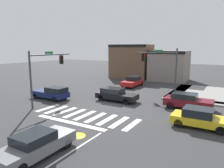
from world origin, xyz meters
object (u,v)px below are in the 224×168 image
at_px(traffic_signal_northeast, 161,64).
at_px(car_gray, 36,145).
at_px(car_yellow, 200,118).
at_px(car_maroon, 187,101).
at_px(traffic_signal_southwest, 46,67).
at_px(car_red, 133,81).
at_px(car_navy, 52,93).
at_px(car_black, 116,94).

xyz_separation_m(traffic_signal_northeast, car_gray, (-1.30, -17.53, -3.21)).
height_order(car_yellow, car_maroon, car_maroon).
height_order(traffic_signal_northeast, traffic_signal_southwest, traffic_signal_northeast).
bearing_deg(car_red, car_gray, 11.02).
height_order(car_navy, car_maroon, car_maroon).
distance_m(car_navy, car_red, 12.77).
bearing_deg(car_black, car_red, 102.84).
xyz_separation_m(traffic_signal_northeast, car_maroon, (3.96, -4.02, -3.13)).
relative_size(car_black, car_yellow, 1.11).
height_order(traffic_signal_southwest, car_red, traffic_signal_southwest).
distance_m(car_black, car_maroon, 7.48).
distance_m(car_gray, car_red, 22.05).
relative_size(traffic_signal_southwest, car_black, 1.22).
bearing_deg(car_yellow, car_black, -21.88).
distance_m(car_navy, car_yellow, 15.92).
bearing_deg(car_yellow, traffic_signal_southwest, 3.84).
bearing_deg(car_gray, traffic_signal_northeast, -4.24).
xyz_separation_m(car_navy, car_gray, (8.92, -9.77, -0.03)).
bearing_deg(car_navy, car_maroon, -165.21).
distance_m(car_yellow, car_maroon, 4.81).
height_order(car_navy, car_gray, car_navy).
bearing_deg(traffic_signal_southwest, car_maroon, -67.12).
xyz_separation_m(car_navy, car_red, (4.70, 11.87, 0.03)).
bearing_deg(car_maroon, car_gray, -111.25).
height_order(traffic_signal_northeast, car_maroon, traffic_signal_northeast).
xyz_separation_m(car_gray, car_red, (-4.22, 21.64, 0.06)).
xyz_separation_m(car_gray, car_black, (-2.18, 12.70, 0.03)).
bearing_deg(car_gray, car_maroon, -21.25).
bearing_deg(traffic_signal_southwest, car_red, -14.43).
height_order(car_maroon, car_red, car_red).
bearing_deg(car_black, car_yellow, -21.88).
relative_size(traffic_signal_southwest, car_yellow, 1.36).
distance_m(traffic_signal_northeast, car_navy, 13.22).
distance_m(car_yellow, car_red, 16.87).
xyz_separation_m(car_gray, car_yellow, (6.99, 9.02, 0.03)).
bearing_deg(traffic_signal_southwest, car_yellow, -86.16).
height_order(car_navy, car_red, car_red).
relative_size(car_gray, car_red, 1.01).
relative_size(car_yellow, car_maroon, 0.93).
bearing_deg(car_red, car_maroon, 49.35).
bearing_deg(car_navy, car_black, -156.46).
bearing_deg(traffic_signal_northeast, car_red, -36.71).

